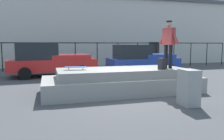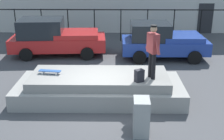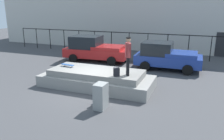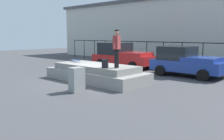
{
  "view_description": "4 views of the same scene",
  "coord_description": "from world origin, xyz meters",
  "px_view_note": "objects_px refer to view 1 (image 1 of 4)",
  "views": [
    {
      "loc": [
        -2.73,
        -7.41,
        1.81
      ],
      "look_at": [
        -0.24,
        1.16,
        0.77
      ],
      "focal_mm": 35.68,
      "sensor_mm": 36.0,
      "label": 1
    },
    {
      "loc": [
        0.55,
        -9.05,
        4.55
      ],
      "look_at": [
        0.38,
        1.84,
        0.56
      ],
      "focal_mm": 47.22,
      "sensor_mm": 36.0,
      "label": 2
    },
    {
      "loc": [
        4.73,
        -9.58,
        4.03
      ],
      "look_at": [
        0.36,
        1.68,
        0.61
      ],
      "focal_mm": 36.18,
      "sensor_mm": 36.0,
      "label": 3
    },
    {
      "loc": [
        9.36,
        -8.4,
        2.43
      ],
      "look_at": [
        0.1,
        1.64,
        0.48
      ],
      "focal_mm": 39.03,
      "sensor_mm": 36.0,
      "label": 4
    }
  ],
  "objects_px": {
    "skateboarder": "(169,41)",
    "car_blue_pickup_mid": "(141,59)",
    "skateboard": "(76,67)",
    "backpack": "(162,64)",
    "utility_box": "(189,88)",
    "car_red_pickup_near": "(49,60)"
  },
  "relations": [
    {
      "from": "utility_box",
      "to": "car_red_pickup_near",
      "type": "bearing_deg",
      "value": 118.54
    },
    {
      "from": "car_blue_pickup_mid",
      "to": "utility_box",
      "type": "distance_m",
      "value": 7.3
    },
    {
      "from": "skateboarder",
      "to": "backpack",
      "type": "distance_m",
      "value": 1.01
    },
    {
      "from": "skateboarder",
      "to": "car_blue_pickup_mid",
      "type": "distance_m",
      "value": 5.3
    },
    {
      "from": "car_blue_pickup_mid",
      "to": "utility_box",
      "type": "height_order",
      "value": "car_blue_pickup_mid"
    },
    {
      "from": "backpack",
      "to": "utility_box",
      "type": "height_order",
      "value": "backpack"
    },
    {
      "from": "skateboarder",
      "to": "utility_box",
      "type": "relative_size",
      "value": 1.68
    },
    {
      "from": "backpack",
      "to": "skateboarder",
      "type": "bearing_deg",
      "value": -170.97
    },
    {
      "from": "skateboarder",
      "to": "car_blue_pickup_mid",
      "type": "relative_size",
      "value": 0.42
    },
    {
      "from": "car_red_pickup_near",
      "to": "car_blue_pickup_mid",
      "type": "xyz_separation_m",
      "value": [
        5.43,
        -0.44,
        -0.04
      ]
    },
    {
      "from": "skateboard",
      "to": "skateboarder",
      "type": "bearing_deg",
      "value": -5.39
    },
    {
      "from": "car_red_pickup_near",
      "to": "utility_box",
      "type": "height_order",
      "value": "car_red_pickup_near"
    },
    {
      "from": "skateboard",
      "to": "utility_box",
      "type": "xyz_separation_m",
      "value": [
        3.01,
        -2.38,
        -0.46
      ]
    },
    {
      "from": "car_blue_pickup_mid",
      "to": "utility_box",
      "type": "relative_size",
      "value": 3.95
    },
    {
      "from": "skateboard",
      "to": "car_blue_pickup_mid",
      "type": "height_order",
      "value": "car_blue_pickup_mid"
    },
    {
      "from": "skateboard",
      "to": "car_blue_pickup_mid",
      "type": "relative_size",
      "value": 0.19
    },
    {
      "from": "skateboarder",
      "to": "car_blue_pickup_mid",
      "type": "height_order",
      "value": "skateboarder"
    },
    {
      "from": "skateboard",
      "to": "car_red_pickup_near",
      "type": "height_order",
      "value": "car_red_pickup_near"
    },
    {
      "from": "skateboarder",
      "to": "backpack",
      "type": "height_order",
      "value": "skateboarder"
    },
    {
      "from": "car_red_pickup_near",
      "to": "utility_box",
      "type": "relative_size",
      "value": 4.6
    },
    {
      "from": "car_blue_pickup_mid",
      "to": "backpack",
      "type": "bearing_deg",
      "value": -105.47
    },
    {
      "from": "backpack",
      "to": "utility_box",
      "type": "xyz_separation_m",
      "value": [
        -0.05,
        -1.71,
        -0.56
      ]
    }
  ]
}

